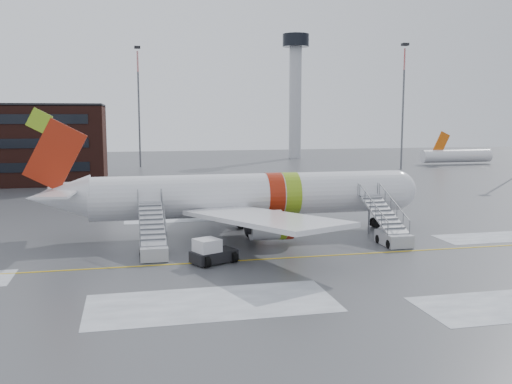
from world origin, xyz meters
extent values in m
plane|color=#494C4F|center=(0.00, 0.00, 0.00)|extent=(260.00, 260.00, 0.00)
cylinder|color=silver|center=(0.25, 8.46, 3.50)|extent=(28.00, 3.80, 3.80)
sphere|color=silver|center=(14.25, 8.46, 3.50)|extent=(3.80, 3.80, 3.80)
cube|color=black|center=(15.29, 8.46, 4.00)|extent=(1.09, 1.60, 0.97)
cone|color=silver|center=(-16.15, 8.46, 3.75)|extent=(5.20, 3.72, 3.72)
cube|color=#9D1F0C|center=(-16.25, 8.46, 7.30)|extent=(5.27, 0.30, 6.09)
cube|color=#83AC1B|center=(-17.35, 8.46, 10.10)|extent=(2.16, 0.26, 2.16)
cube|color=silver|center=(-15.95, 11.06, 4.40)|extent=(3.07, 4.85, 0.18)
cube|color=silver|center=(-15.95, 5.86, 4.40)|extent=(3.07, 4.85, 0.18)
cube|color=silver|center=(-0.75, 16.96, 2.90)|extent=(10.72, 15.97, 1.13)
cube|color=silver|center=(-0.75, -0.04, 2.90)|extent=(10.72, 15.97, 1.13)
cylinder|color=silver|center=(0.75, 13.66, 1.55)|extent=(3.40, 2.10, 2.10)
cylinder|color=silver|center=(0.75, 3.26, 1.55)|extent=(3.40, 2.10, 2.10)
cylinder|color=#595B60|center=(12.25, 8.46, 0.90)|extent=(0.20, 0.20, 1.80)
cylinder|color=black|center=(12.25, 8.46, 0.45)|extent=(0.90, 0.56, 0.90)
cylinder|color=black|center=(-0.25, 10.86, 0.45)|extent=(0.90, 0.56, 0.90)
cylinder|color=black|center=(-0.25, 6.06, 0.45)|extent=(0.90, 0.56, 0.90)
cube|color=#A3A4AA|center=(10.60, 1.16, 0.55)|extent=(2.00, 3.20, 1.00)
cube|color=#A3A4AA|center=(10.60, 3.26, 2.23)|extent=(1.90, 5.87, 2.52)
cube|color=#A3A4AA|center=(10.60, 6.56, 3.40)|extent=(1.90, 1.40, 0.15)
cylinder|color=#595B60|center=(10.60, 6.16, 1.70)|extent=(0.16, 0.16, 3.40)
cylinder|color=black|center=(9.70, 0.16, 0.35)|extent=(0.25, 0.70, 0.70)
cylinder|color=black|center=(11.50, 2.16, 0.35)|extent=(0.25, 0.70, 0.70)
cube|color=#A3A5AA|center=(-8.76, 1.16, 0.55)|extent=(2.00, 3.20, 1.00)
cube|color=#A3A5AA|center=(-8.76, 3.26, 2.23)|extent=(1.90, 5.87, 2.52)
cube|color=#A3A5AA|center=(-8.76, 6.56, 3.40)|extent=(1.90, 1.40, 0.15)
cylinder|color=#595B60|center=(-8.76, 6.16, 1.70)|extent=(0.16, 0.16, 3.40)
cylinder|color=black|center=(-9.66, 0.16, 0.35)|extent=(0.25, 0.70, 0.70)
cylinder|color=black|center=(-7.86, 2.16, 0.35)|extent=(0.25, 0.70, 0.70)
cube|color=black|center=(-4.58, -1.18, 0.51)|extent=(3.61, 2.89, 0.80)
cube|color=silver|center=(-5.09, -1.42, 1.31)|extent=(2.12, 2.12, 1.03)
cube|color=black|center=(-5.09, -1.42, 1.71)|extent=(1.86, 1.92, 0.17)
cylinder|color=black|center=(-5.28, -2.39, 0.40)|extent=(0.64, 0.87, 0.80)
cylinder|color=black|center=(-3.21, -1.43, 0.40)|extent=(0.64, 0.87, 0.80)
cylinder|color=black|center=(-5.95, -0.94, 0.40)|extent=(0.64, 0.87, 0.80)
cylinder|color=black|center=(-3.88, 0.02, 0.40)|extent=(0.64, 0.87, 0.80)
cylinder|color=#B2B5BA|center=(30.00, 95.00, 14.00)|extent=(3.00, 3.00, 28.00)
cylinder|color=black|center=(30.00, 95.00, 28.50)|extent=(6.40, 6.40, 3.00)
cylinder|color=#595B60|center=(42.00, 62.00, 9.60)|extent=(0.36, 0.36, 19.20)
cylinder|color=#CC7272|center=(42.00, 62.00, 21.12)|extent=(0.32, 0.32, 4.32)
cube|color=black|center=(42.00, 62.00, 24.00)|extent=(1.20, 1.20, 0.50)
cylinder|color=#595B60|center=(-8.00, 78.00, 9.60)|extent=(0.36, 0.36, 19.20)
cylinder|color=#CC7272|center=(-8.00, 78.00, 21.12)|extent=(0.32, 0.32, 4.32)
cube|color=black|center=(-8.00, 78.00, 24.00)|extent=(1.20, 1.20, 0.50)
camera|label=1|loc=(-10.38, -40.83, 10.53)|focal=40.00mm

